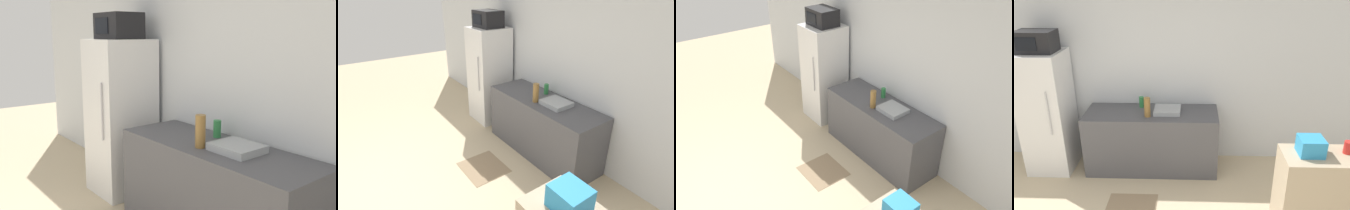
{
  "view_description": "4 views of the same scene",
  "coord_description": "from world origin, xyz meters",
  "views": [
    {
      "loc": [
        2.25,
        0.36,
        1.76
      ],
      "look_at": [
        0.17,
        2.0,
        1.25
      ],
      "focal_mm": 40.0,
      "sensor_mm": 36.0,
      "label": 1
    },
    {
      "loc": [
        2.66,
        0.07,
        2.35
      ],
      "look_at": [
        0.5,
        1.59,
        1.13
      ],
      "focal_mm": 28.0,
      "sensor_mm": 36.0,
      "label": 2
    },
    {
      "loc": [
        3.1,
        -0.41,
        3.28
      ],
      "look_at": [
        0.32,
        1.7,
        1.2
      ],
      "focal_mm": 35.0,
      "sensor_mm": 36.0,
      "label": 3
    },
    {
      "loc": [
        0.76,
        -1.61,
        2.66
      ],
      "look_at": [
        0.64,
        1.88,
        1.22
      ],
      "focal_mm": 35.0,
      "sensor_mm": 36.0,
      "label": 4
    }
  ],
  "objects": [
    {
      "name": "microwave",
      "position": [
        -1.22,
        2.44,
        1.83
      ],
      "size": [
        0.48,
        0.36,
        0.27
      ],
      "color": "black",
      "rests_on": "refrigerator"
    },
    {
      "name": "bottle_short",
      "position": [
        0.05,
        2.64,
        0.94
      ],
      "size": [
        0.07,
        0.07,
        0.15
      ],
      "primitive_type": "cylinder",
      "color": "#2D7F42",
      "rests_on": "counter"
    },
    {
      "name": "wall_back",
      "position": [
        0.0,
        2.82,
        1.3
      ],
      "size": [
        8.0,
        0.06,
        2.6
      ],
      "primitive_type": "cube",
      "color": "silver",
      "rests_on": "ground_plane"
    },
    {
      "name": "refrigerator",
      "position": [
        -1.22,
        2.44,
        0.85
      ],
      "size": [
        0.6,
        0.64,
        1.69
      ],
      "color": "silver",
      "rests_on": "ground_plane"
    },
    {
      "name": "bottle_tall",
      "position": [
        0.17,
        2.33,
        1.0
      ],
      "size": [
        0.08,
        0.08,
        0.26
      ],
      "primitive_type": "cylinder",
      "color": "olive",
      "rests_on": "counter"
    },
    {
      "name": "sink_basin",
      "position": [
        0.42,
        2.47,
        0.89
      ],
      "size": [
        0.36,
        0.32,
        0.06
      ],
      "primitive_type": "cube",
      "color": "#9EA3A8",
      "rests_on": "counter"
    },
    {
      "name": "counter",
      "position": [
        0.2,
        2.46,
        0.43
      ],
      "size": [
        1.81,
        0.64,
        0.86
      ],
      "primitive_type": "cube",
      "color": "#4C4C51",
      "rests_on": "ground_plane"
    }
  ]
}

